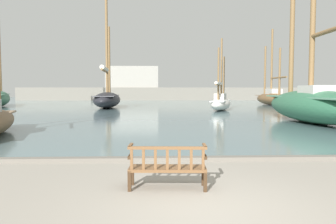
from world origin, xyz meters
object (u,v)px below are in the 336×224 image
at_px(park_bench, 167,166).
at_px(sailboat_nearest_starboard, 312,102).
at_px(sailboat_distant_harbor, 272,97).
at_px(sailboat_outer_starboard, 107,98).
at_px(sailboat_mid_port, 221,102).

bearing_deg(park_bench, sailboat_nearest_starboard, 54.20).
relative_size(sailboat_distant_harbor, sailboat_outer_starboard, 0.81).
bearing_deg(sailboat_outer_starboard, sailboat_distant_harbor, 15.55).
height_order(park_bench, sailboat_nearest_starboard, sailboat_nearest_starboard).
bearing_deg(sailboat_outer_starboard, sailboat_nearest_starboard, -48.56).
height_order(sailboat_outer_starboard, sailboat_nearest_starboard, sailboat_nearest_starboard).
relative_size(park_bench, sailboat_nearest_starboard, 0.11).
relative_size(sailboat_mid_port, sailboat_nearest_starboard, 0.47).
relative_size(park_bench, sailboat_distant_harbor, 0.17).
height_order(sailboat_distant_harbor, sailboat_mid_port, sailboat_distant_harbor).
height_order(park_bench, sailboat_distant_harbor, sailboat_distant_harbor).
distance_m(sailboat_distant_harbor, sailboat_outer_starboard, 21.13).
bearing_deg(sailboat_mid_port, sailboat_distant_harbor, 50.76).
distance_m(park_bench, sailboat_outer_starboard, 30.05).
xyz_separation_m(park_bench, sailboat_nearest_starboard, (9.17, 12.71, 0.85)).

